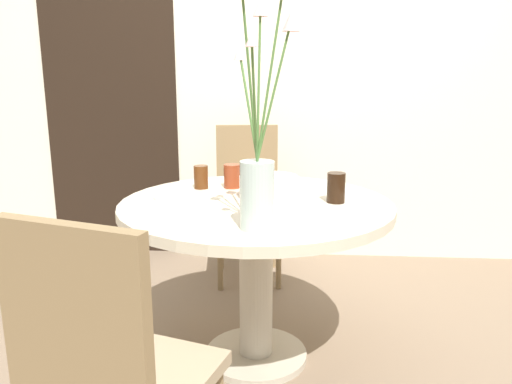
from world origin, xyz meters
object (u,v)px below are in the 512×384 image
(flower_vase, at_px, (259,156))
(drink_glass_1, at_px, (201,177))
(chair_near_front, at_px, (248,192))
(chair_left_flank, at_px, (109,369))
(side_plate, at_px, (175,196))
(birthday_cake, at_px, (269,187))
(drink_glass_0, at_px, (336,188))
(drink_glass_2, at_px, (232,176))

(flower_vase, xyz_separation_m, drink_glass_1, (-0.31, 0.60, -0.20))
(chair_near_front, height_order, flower_vase, flower_vase)
(chair_left_flank, distance_m, side_plate, 1.00)
(chair_left_flank, distance_m, birthday_cake, 1.09)
(chair_near_front, bearing_deg, side_plate, -110.80)
(drink_glass_0, bearing_deg, drink_glass_1, 159.99)
(side_plate, height_order, drink_glass_0, drink_glass_0)
(chair_near_front, relative_size, birthday_cake, 3.73)
(chair_left_flank, bearing_deg, birthday_cake, -91.36)
(side_plate, bearing_deg, chair_left_flank, -86.61)
(birthday_cake, height_order, side_plate, birthday_cake)
(drink_glass_0, bearing_deg, birthday_cake, 167.39)
(drink_glass_0, bearing_deg, drink_glass_2, 152.15)
(flower_vase, relative_size, drink_glass_1, 7.56)
(birthday_cake, height_order, drink_glass_0, birthday_cake)
(side_plate, distance_m, drink_glass_1, 0.20)
(drink_glass_1, distance_m, drink_glass_2, 0.14)
(chair_left_flank, bearing_deg, chair_near_front, -77.84)
(birthday_cake, bearing_deg, drink_glass_0, -12.61)
(chair_left_flank, bearing_deg, drink_glass_1, -73.81)
(chair_near_front, height_order, drink_glass_1, chair_near_front)
(birthday_cake, xyz_separation_m, drink_glass_0, (0.28, -0.06, 0.01))
(flower_vase, bearing_deg, chair_left_flank, -120.18)
(chair_left_flank, distance_m, drink_glass_1, 1.19)
(drink_glass_1, bearing_deg, drink_glass_2, 9.64)
(drink_glass_0, bearing_deg, chair_near_front, 114.97)
(chair_near_front, xyz_separation_m, chair_left_flank, (-0.17, -1.91, 0.00))
(chair_left_flank, xyz_separation_m, drink_glass_2, (0.16, 1.19, 0.24))
(side_plate, bearing_deg, drink_glass_1, 66.85)
(chair_left_flank, bearing_deg, drink_glass_2, -80.52)
(chair_left_flank, relative_size, flower_vase, 1.16)
(birthday_cake, bearing_deg, drink_glass_2, 134.87)
(chair_left_flank, bearing_deg, drink_glass_0, -105.87)
(birthday_cake, xyz_separation_m, side_plate, (-0.40, -0.03, -0.04))
(side_plate, bearing_deg, flower_vase, -47.18)
(side_plate, height_order, drink_glass_1, drink_glass_1)
(chair_near_front, distance_m, chair_left_flank, 1.92)
(chair_left_flank, height_order, drink_glass_1, chair_left_flank)
(drink_glass_0, height_order, drink_glass_2, drink_glass_0)
(chair_near_front, relative_size, drink_glass_1, 8.77)
(side_plate, distance_m, drink_glass_2, 0.31)
(chair_near_front, distance_m, flower_vase, 1.42)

